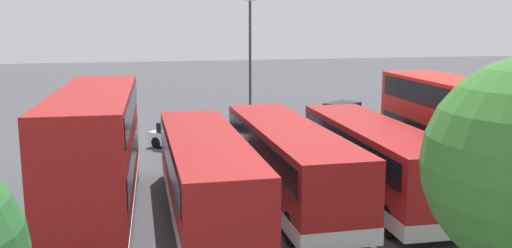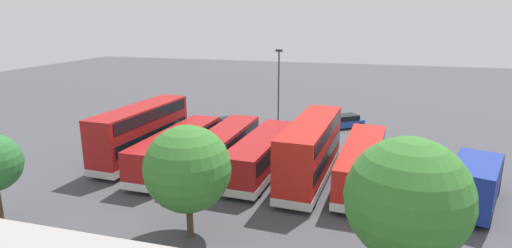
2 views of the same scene
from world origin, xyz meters
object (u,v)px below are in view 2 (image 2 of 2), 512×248
Objects in this scene: bus_single_deck_third at (262,154)px; lamp_post_tall at (279,83)px; bus_double_decker_second at (311,149)px; bus_single_deck_fourth at (222,148)px; bus_single_deck_near_end at (362,162)px; car_small_green at (345,121)px; box_truck_blue at (476,181)px; car_hatchback_silver at (230,126)px; bus_single_deck_fifth at (177,148)px; bus_double_decker_sixth at (142,131)px.

lamp_post_tall is at bearing -82.08° from bus_single_deck_third.
bus_double_decker_second is 7.29m from bus_single_deck_fourth.
car_small_green is (2.31, -15.45, -0.92)m from bus_single_deck_near_end.
bus_double_decker_second is 1.44× the size of box_truck_blue.
bus_single_deck_fourth is 10.40m from car_hatchback_silver.
lamp_post_tall reaches higher than bus_single_deck_near_end.
car_hatchback_silver is at bearing -73.76° from bus_single_deck_fourth.
bus_single_deck_near_end is 1.51× the size of box_truck_blue.
bus_double_decker_second is at bearing -6.43° from box_truck_blue.
bus_double_decker_second reaches higher than car_hatchback_silver.
bus_single_deck_fifth is at bearing 87.40° from car_hatchback_silver.
box_truck_blue is 19.67m from car_small_green.
car_hatchback_silver is 0.49× the size of lamp_post_tall.
bus_single_deck_third is at bearing 121.05° from car_hatchback_silver.
bus_single_deck_near_end is at bearing 124.79° from lamp_post_tall.
bus_single_deck_fourth is at bearing 60.76° from car_small_green.
bus_single_deck_near_end is 17.13m from car_hatchback_silver.
bus_single_deck_near_end is at bearing 179.13° from bus_double_decker_sixth.
box_truck_blue is at bearing 173.10° from bus_single_deck_fourth.
bus_double_decker_sixth is 2.71× the size of car_hatchback_silver.
car_small_green is (9.32, -17.29, -1.01)m from box_truck_blue.
bus_single_deck_near_end is 1.05× the size of bus_double_decker_second.
bus_single_deck_fifth is (3.40, 1.08, -0.00)m from bus_single_deck_fourth.
bus_single_deck_third is 14.05m from lamp_post_tall.
bus_single_deck_fifth is (6.81, 0.55, 0.00)m from bus_single_deck_third.
bus_single_deck_third is 14.47m from box_truck_blue.
bus_double_decker_sixth is 1.41× the size of box_truck_blue.
car_small_green is (-15.61, -15.18, -1.75)m from bus_double_decker_sixth.
bus_double_decker_second is at bearing 172.39° from bus_single_deck_fourth.
lamp_post_tall is (1.88, -13.53, 3.28)m from bus_single_deck_third.
bus_single_deck_fifth is at bearing 3.07° from bus_single_deck_near_end.
bus_double_decker_second is at bearing 85.40° from car_small_green.
bus_single_deck_third and bus_single_deck_fourth have the same top height.
lamp_post_tall is at bearing -96.71° from bus_single_deck_fourth.
bus_single_deck_fourth is at bearing -1.68° from bus_single_deck_near_end.
bus_single_deck_fourth is at bearing 83.29° from lamp_post_tall.
bus_single_deck_near_end is 2.90× the size of car_hatchback_silver.
bus_single_deck_near_end is at bearing 98.50° from car_small_green.
bus_single_deck_third is 0.99× the size of bus_double_decker_sixth.
bus_double_decker_second reaches higher than car_small_green.
lamp_post_tall is (9.25, -13.32, 3.28)m from bus_single_deck_near_end.
bus_single_deck_fifth is at bearing 0.64° from bus_double_decker_second.
bus_single_deck_near_end is 15.65m from car_small_green.
lamp_post_tall is (-4.43, -3.06, 4.21)m from car_hatchback_silver.
bus_single_deck_fourth is (10.78, -0.32, -0.00)m from bus_single_deck_near_end.
bus_double_decker_sixth is at bearing 44.20° from car_small_green.
lamp_post_tall is (-4.93, -14.08, 3.28)m from bus_single_deck_fifth.
car_hatchback_silver is at bearing 24.54° from car_small_green.
car_small_green is (-11.87, -16.21, -0.92)m from bus_single_deck_fifth.
bus_single_deck_near_end is 2.75× the size of car_small_green.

